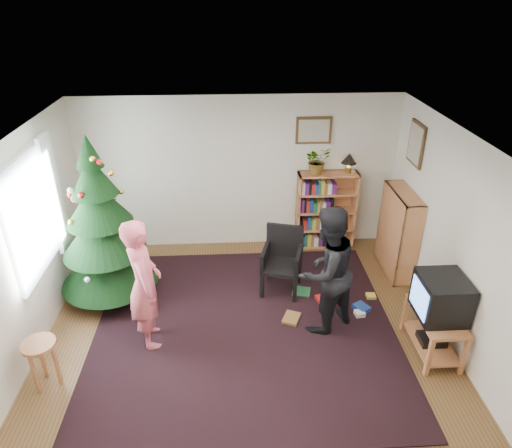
{
  "coord_description": "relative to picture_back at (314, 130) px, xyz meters",
  "views": [
    {
      "loc": [
        -0.12,
        -4.26,
        3.95
      ],
      "look_at": [
        0.19,
        1.09,
        1.1
      ],
      "focal_mm": 32.0,
      "sensor_mm": 36.0,
      "label": 1
    }
  ],
  "objects": [
    {
      "name": "floor",
      "position": [
        -1.15,
        -2.48,
        -1.95
      ],
      "size": [
        5.0,
        5.0,
        0.0
      ],
      "primitive_type": "plane",
      "color": "brown",
      "rests_on": "ground"
    },
    {
      "name": "ceiling",
      "position": [
        -1.15,
        -2.48,
        0.55
      ],
      "size": [
        5.0,
        5.0,
        0.0
      ],
      "primitive_type": "plane",
      "rotation": [
        3.14,
        0.0,
        0.0
      ],
      "color": "white",
      "rests_on": "wall_back"
    },
    {
      "name": "wall_back",
      "position": [
        -1.15,
        0.02,
        -0.7
      ],
      "size": [
        5.0,
        0.02,
        2.5
      ],
      "primitive_type": "cube",
      "color": "silver",
      "rests_on": "floor"
    },
    {
      "name": "wall_left",
      "position": [
        -3.65,
        -2.48,
        -0.7
      ],
      "size": [
        0.02,
        5.0,
        2.5
      ],
      "primitive_type": "cube",
      "color": "silver",
      "rests_on": "floor"
    },
    {
      "name": "wall_right",
      "position": [
        1.35,
        -2.48,
        -0.7
      ],
      "size": [
        0.02,
        5.0,
        2.5
      ],
      "primitive_type": "cube",
      "color": "silver",
      "rests_on": "floor"
    },
    {
      "name": "rug",
      "position": [
        -1.15,
        -2.17,
        -1.94
      ],
      "size": [
        3.8,
        3.6,
        0.02
      ],
      "primitive_type": "cube",
      "color": "black",
      "rests_on": "floor"
    },
    {
      "name": "window_pane",
      "position": [
        -3.62,
        -1.88,
        -0.45
      ],
      "size": [
        0.04,
        1.2,
        1.4
      ],
      "primitive_type": "cube",
      "color": "silver",
      "rests_on": "wall_left"
    },
    {
      "name": "curtain",
      "position": [
        -3.58,
        -1.18,
        -0.45
      ],
      "size": [
        0.06,
        0.35,
        1.6
      ],
      "primitive_type": "cube",
      "color": "white",
      "rests_on": "wall_left"
    },
    {
      "name": "picture_back",
      "position": [
        0.0,
        0.0,
        0.0
      ],
      "size": [
        0.55,
        0.03,
        0.42
      ],
      "color": "#4C3319",
      "rests_on": "wall_back"
    },
    {
      "name": "picture_right",
      "position": [
        1.33,
        -0.73,
        0.0
      ],
      "size": [
        0.03,
        0.5,
        0.6
      ],
      "color": "#4C3319",
      "rests_on": "wall_right"
    },
    {
      "name": "christmas_tree",
      "position": [
        -2.99,
        -1.37,
        -0.96
      ],
      "size": [
        1.3,
        1.3,
        2.37
      ],
      "rotation": [
        0.0,
        0.0,
        0.38
      ],
      "color": "#3F2816",
      "rests_on": "rug"
    },
    {
      "name": "bookshelf_back",
      "position": [
        0.26,
        -0.14,
        -1.29
      ],
      "size": [
        0.95,
        0.3,
        1.3
      ],
      "color": "#BB7743",
      "rests_on": "floor"
    },
    {
      "name": "bookshelf_right",
      "position": [
        1.19,
        -0.93,
        -1.29
      ],
      "size": [
        0.3,
        0.95,
        1.3
      ],
      "rotation": [
        0.0,
        0.0,
        1.57
      ],
      "color": "#BB7743",
      "rests_on": "floor"
    },
    {
      "name": "tv_stand",
      "position": [
        1.07,
        -2.7,
        -1.63
      ],
      "size": [
        0.46,
        0.83,
        0.55
      ],
      "color": "#BB7743",
      "rests_on": "floor"
    },
    {
      "name": "crt_tv",
      "position": [
        1.07,
        -2.7,
        -1.15
      ],
      "size": [
        0.52,
        0.56,
        0.49
      ],
      "color": "black",
      "rests_on": "tv_stand"
    },
    {
      "name": "armchair",
      "position": [
        -0.6,
        -1.29,
        -1.44
      ],
      "size": [
        0.65,
        0.65,
        0.96
      ],
      "rotation": [
        0.0,
        0.0,
        -0.28
      ],
      "color": "black",
      "rests_on": "rug"
    },
    {
      "name": "stool",
      "position": [
        -3.35,
        -2.98,
        -1.49
      ],
      "size": [
        0.36,
        0.36,
        0.6
      ],
      "color": "#BB7743",
      "rests_on": "floor"
    },
    {
      "name": "person_standing",
      "position": [
        -2.32,
        -2.32,
        -1.11
      ],
      "size": [
        0.55,
        0.7,
        1.68
      ],
      "primitive_type": "imported",
      "rotation": [
        0.0,
        0.0,
        1.84
      ],
      "color": "#D55561",
      "rests_on": "rug"
    },
    {
      "name": "person_by_chair",
      "position": [
        -0.16,
        -2.18,
        -1.1
      ],
      "size": [
        1.04,
        0.99,
        1.69
      ],
      "primitive_type": "imported",
      "rotation": [
        0.0,
        0.0,
        3.74
      ],
      "color": "black",
      "rests_on": "rug"
    },
    {
      "name": "potted_plant",
      "position": [
        0.06,
        -0.14,
        -0.44
      ],
      "size": [
        0.48,
        0.45,
        0.43
      ],
      "primitive_type": "imported",
      "rotation": [
        0.0,
        0.0,
        0.37
      ],
      "color": "gray",
      "rests_on": "bookshelf_back"
    },
    {
      "name": "table_lamp",
      "position": [
        0.56,
        -0.14,
        -0.43
      ],
      "size": [
        0.24,
        0.24,
        0.32
      ],
      "color": "#A57F33",
      "rests_on": "bookshelf_back"
    },
    {
      "name": "floor_clutter",
      "position": [
        0.1,
        -1.81,
        -1.91
      ],
      "size": [
        1.38,
        0.79,
        0.08
      ],
      "color": "#A51E19",
      "rests_on": "rug"
    }
  ]
}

